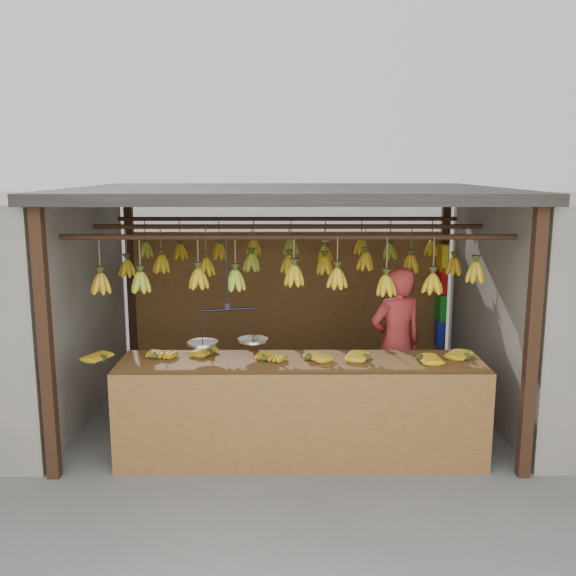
{
  "coord_description": "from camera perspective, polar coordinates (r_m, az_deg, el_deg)",
  "views": [
    {
      "loc": [
        -0.04,
        -6.59,
        2.6
      ],
      "look_at": [
        0.0,
        0.3,
        1.3
      ],
      "focal_mm": 40.0,
      "sensor_mm": 36.0,
      "label": 1
    }
  ],
  "objects": [
    {
      "name": "counter",
      "position": [
        5.69,
        1.12,
        -8.79
      ],
      "size": [
        3.55,
        0.74,
        0.96
      ],
      "color": "brown",
      "rests_on": "ground"
    },
    {
      "name": "ground",
      "position": [
        7.08,
        0.01,
        -10.85
      ],
      "size": [
        80.0,
        80.0,
        0.0
      ],
      "primitive_type": "plane",
      "color": "#5B5B57"
    },
    {
      "name": "balance_scale",
      "position": [
        5.8,
        -5.35,
        -4.25
      ],
      "size": [
        0.71,
        0.37,
        0.96
      ],
      "color": "black",
      "rests_on": "ground"
    },
    {
      "name": "stall",
      "position": [
        6.94,
        -0.0,
        5.5
      ],
      "size": [
        4.3,
        3.3,
        2.4
      ],
      "color": "black",
      "rests_on": "ground"
    },
    {
      "name": "bag_bundles",
      "position": [
        8.33,
        13.43,
        -0.58
      ],
      "size": [
        0.08,
        0.26,
        1.31
      ],
      "color": "yellow",
      "rests_on": "ground"
    },
    {
      "name": "hanging_bananas",
      "position": [
        6.66,
        0.05,
        2.21
      ],
      "size": [
        3.6,
        2.23,
        0.4
      ],
      "color": "#BA8E13",
      "rests_on": "ground"
    },
    {
      "name": "vendor",
      "position": [
        6.76,
        9.62,
        -4.88
      ],
      "size": [
        0.68,
        0.55,
        1.61
      ],
      "primitive_type": "imported",
      "rotation": [
        0.0,
        0.0,
        3.47
      ],
      "color": "#BF3333",
      "rests_on": "ground"
    }
  ]
}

